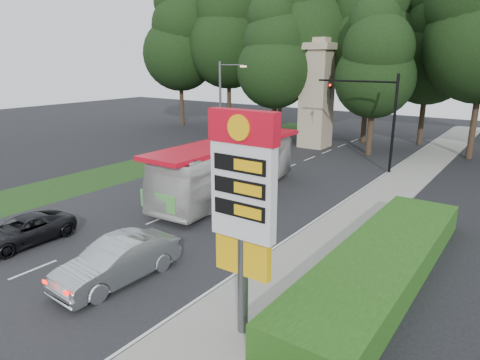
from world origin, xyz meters
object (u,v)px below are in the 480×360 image
Objects in this scene: streetlight_signs at (222,104)px; suv_charcoal at (23,231)px; monument at (317,93)px; sedan_silver at (118,261)px; traffic_signal_mast at (377,109)px; gas_station_pylon at (243,196)px; transit_bus at (229,169)px.

streetlight_signs is 1.78× the size of suv_charcoal.
sedan_silver is (5.48, -28.06, -4.28)m from monument.
traffic_signal_mast is at bearing -38.00° from monument.
gas_station_pylon is 12.60m from suv_charcoal.
suv_charcoal is (-12.00, -0.30, -3.82)m from gas_station_pylon.
traffic_signal_mast is 24.20m from suv_charcoal.
gas_station_pylon is at bearing -51.04° from streetlight_signs.
transit_bus is 11.42m from sedan_silver.
traffic_signal_mast reaches higher than suv_charcoal.
suv_charcoal is at bearing -178.59° from gas_station_pylon.
suv_charcoal is at bearing -78.35° from streetlight_signs.
monument reaches higher than traffic_signal_mast.
monument reaches higher than streetlight_signs.
transit_bus is (-8.70, 10.94, -2.74)m from gas_station_pylon.
monument reaches higher than suv_charcoal.
traffic_signal_mast is 22.50m from sedan_silver.
suv_charcoal is at bearing -110.85° from transit_bus.
sedan_silver reaches higher than suv_charcoal.
gas_station_pylon is 0.68× the size of monument.
gas_station_pylon is at bearing -55.98° from transit_bus.
traffic_signal_mast reaches higher than transit_bus.
traffic_signal_mast is 12.57m from transit_bus.
sedan_silver is 1.11× the size of suv_charcoal.
streetlight_signs is 12.08m from transit_bus.
streetlight_signs is 0.80× the size of monument.
monument is 17.58m from transit_bus.
sedan_silver is at bearing 1.81° from suv_charcoal.
monument reaches higher than transit_bus.
streetlight_signs is 21.09m from suv_charcoal.
streetlight_signs is at bearing 125.04° from transit_bus.
gas_station_pylon is at bearing 2.73° from sedan_silver.
streetlight_signs reaches higher than traffic_signal_mast.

